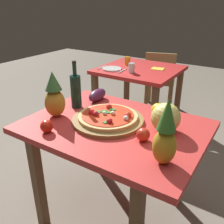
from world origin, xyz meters
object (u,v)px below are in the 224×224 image
display_table (114,138)px  pizza_board (108,120)px  wine_bottle (76,90)px  knife_utensil (122,71)px  pineapple_left (54,97)px  tomato_beside_pepper (47,126)px  tomato_near_board (143,135)px  melon (166,118)px  pizza (108,116)px  background_table (139,78)px  eggplant (97,95)px  drinking_glass_juice (127,61)px  bell_pepper (158,110)px  dining_chair (160,78)px  dinner_plate (112,69)px  fork_utensil (102,67)px  napkin_folded (158,69)px  pineapple_right (165,135)px  drinking_glass_water (131,68)px

display_table → pizza_board: size_ratio=2.43×
wine_bottle → knife_utensil: 1.07m
pineapple_left → knife_utensil: bearing=99.3°
pizza_board → tomato_beside_pepper: bearing=-126.3°
tomato_beside_pepper → display_table: bearing=46.8°
tomato_near_board → melon: bearing=71.3°
pizza → background_table: bearing=108.7°
pineapple_left → wine_bottle: bearing=83.8°
eggplant → drinking_glass_juice: size_ratio=2.07×
pizza → pineapple_left: 0.39m
pineapple_left → bell_pepper: 0.70m
dining_chair → bell_pepper: 1.91m
pizza_board → wine_bottle: size_ratio=1.35×
display_table → dinner_plate: 1.36m
pizza → fork_utensil: bearing=126.7°
display_table → napkin_folded: napkin_folded is taller
drinking_glass_juice → pineapple_right: bearing=-55.4°
dinner_plate → bell_pepper: bearing=-43.0°
pineapple_right → tomato_beside_pepper: bearing=-172.6°
pineapple_left → napkin_folded: pineapple_left is taller
pineapple_right → napkin_folded: size_ratio=2.43×
display_table → wine_bottle: (-0.39, 0.09, 0.23)m
pizza_board → bell_pepper: bearing=46.1°
melon → fork_utensil: melon is taller
wine_bottle → pineapple_left: bearing=-96.2°
wine_bottle → melon: wine_bottle is taller
background_table → tomato_beside_pepper: size_ratio=11.48×
pineapple_left → pineapple_right: size_ratio=0.92×
dining_chair → pizza_board: dining_chair is taller
eggplant → tomato_near_board: (0.58, -0.36, -0.01)m
eggplant → drinking_glass_water: 0.88m
fork_utensil → melon: bearing=-43.3°
eggplant → tomato_near_board: eggplant is taller
display_table → tomato_near_board: bearing=-18.7°
melon → drinking_glass_water: (-0.80, 1.05, -0.04)m
fork_utensil → tomato_near_board: bearing=-49.3°
knife_utensil → pizza_board: bearing=-68.7°
dining_chair → pizza_board: (0.45, -2.00, 0.30)m
melon → dinner_plate: size_ratio=0.81×
bell_pepper → napkin_folded: bearing=113.1°
melon → bell_pepper: bearing=125.5°
tomato_near_board → knife_utensil: bearing=125.1°
display_table → tomato_near_board: (0.24, -0.08, 0.14)m
display_table → fork_utensil: 1.44m
drinking_glass_juice → fork_utensil: size_ratio=0.54×
pineapple_left → pizza: bearing=18.3°
melon → background_table: bearing=122.8°
pineapple_right → tomato_near_board: bearing=142.9°
display_table → drinking_glass_juice: (-0.71, 1.42, 0.15)m
pizza → melon: melon is taller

